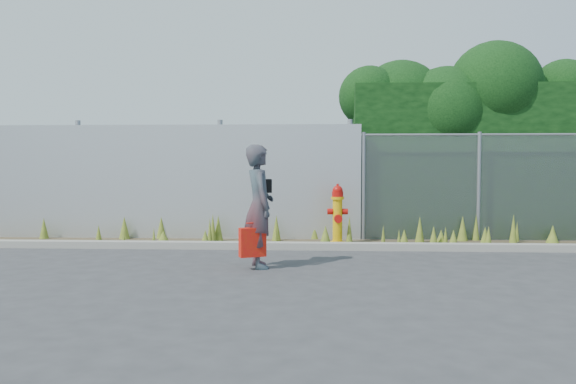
% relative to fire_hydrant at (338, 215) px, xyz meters
% --- Properties ---
extents(ground, '(80.00, 80.00, 0.00)m').
position_rel_fire_hydrant_xyz_m(ground, '(-0.54, -2.39, -0.53)').
color(ground, '#353537').
rests_on(ground, ground).
extents(curb, '(16.00, 0.22, 0.12)m').
position_rel_fire_hydrant_xyz_m(curb, '(-0.54, -0.59, -0.47)').
color(curb, gray).
rests_on(curb, ground).
extents(weed_strip, '(16.00, 1.29, 0.55)m').
position_rel_fire_hydrant_xyz_m(weed_strip, '(0.07, 0.10, -0.40)').
color(weed_strip, '#423725').
rests_on(weed_strip, ground).
extents(corrugated_fence, '(8.50, 0.21, 2.30)m').
position_rel_fire_hydrant_xyz_m(corrugated_fence, '(-3.79, 0.62, 0.57)').
color(corrugated_fence, '#B1B4B8').
rests_on(corrugated_fence, ground).
extents(chainlink_fence, '(6.50, 0.07, 2.05)m').
position_rel_fire_hydrant_xyz_m(chainlink_fence, '(3.71, 0.61, 0.50)').
color(chainlink_fence, gray).
rests_on(chainlink_fence, ground).
extents(hedge, '(7.59, 2.18, 3.92)m').
position_rel_fire_hydrant_xyz_m(hedge, '(3.55, 1.65, 1.55)').
color(hedge, black).
rests_on(hedge, ground).
extents(fire_hydrant, '(0.37, 0.33, 1.10)m').
position_rel_fire_hydrant_xyz_m(fire_hydrant, '(0.00, 0.00, 0.00)').
color(fire_hydrant, '#E0AD0B').
rests_on(fire_hydrant, ground).
extents(woman, '(0.59, 0.73, 1.73)m').
position_rel_fire_hydrant_xyz_m(woman, '(-1.19, -2.23, 0.33)').
color(woman, '#105E67').
rests_on(woman, ground).
extents(red_tote_bag, '(0.36, 0.13, 0.47)m').
position_rel_fire_hydrant_xyz_m(red_tote_bag, '(-1.26, -2.41, -0.15)').
color(red_tote_bag, red).
extents(black_shoulder_bag, '(0.26, 0.11, 0.20)m').
position_rel_fire_hydrant_xyz_m(black_shoulder_bag, '(-1.15, -2.07, 0.61)').
color(black_shoulder_bag, black).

